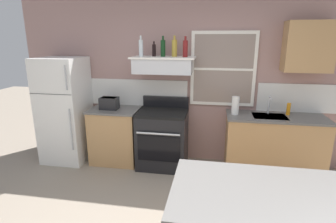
# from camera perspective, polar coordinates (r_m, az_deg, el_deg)

# --- Properties ---
(back_wall) EXTENTS (5.40, 0.11, 2.70)m
(back_wall) POSITION_cam_1_polar(r_m,az_deg,el_deg) (4.37, 3.36, 6.70)
(back_wall) COLOR gray
(back_wall) RESTS_ON ground_plane
(refrigerator) EXTENTS (0.70, 0.72, 1.72)m
(refrigerator) POSITION_cam_1_polar(r_m,az_deg,el_deg) (4.73, -21.23, 0.27)
(refrigerator) COLOR white
(refrigerator) RESTS_ON ground_plane
(counter_left_of_stove) EXTENTS (0.79, 0.63, 0.91)m
(counter_left_of_stove) POSITION_cam_1_polar(r_m,az_deg,el_deg) (4.54, -11.05, -4.94)
(counter_left_of_stove) COLOR tan
(counter_left_of_stove) RESTS_ON ground_plane
(toaster) EXTENTS (0.30, 0.20, 0.19)m
(toaster) POSITION_cam_1_polar(r_m,az_deg,el_deg) (4.38, -12.48, 1.79)
(toaster) COLOR black
(toaster) RESTS_ON counter_left_of_stove
(stove_range) EXTENTS (0.76, 0.69, 1.09)m
(stove_range) POSITION_cam_1_polar(r_m,az_deg,el_deg) (4.29, -1.13, -5.74)
(stove_range) COLOR black
(stove_range) RESTS_ON ground_plane
(range_hood_shelf) EXTENTS (0.96, 0.52, 0.24)m
(range_hood_shelf) POSITION_cam_1_polar(r_m,az_deg,el_deg) (4.11, -0.96, 9.99)
(range_hood_shelf) COLOR silver
(bottle_clear_tall) EXTENTS (0.06, 0.06, 0.31)m
(bottle_clear_tall) POSITION_cam_1_polar(r_m,az_deg,el_deg) (4.13, -5.82, 13.42)
(bottle_clear_tall) COLOR silver
(bottle_clear_tall) RESTS_ON range_hood_shelf
(bottle_balsamic_dark) EXTENTS (0.06, 0.06, 0.22)m
(bottle_balsamic_dark) POSITION_cam_1_polar(r_m,az_deg,el_deg) (4.17, -3.01, 13.01)
(bottle_balsamic_dark) COLOR black
(bottle_balsamic_dark) RESTS_ON range_hood_shelf
(bottle_dark_green_wine) EXTENTS (0.07, 0.07, 0.30)m
(bottle_dark_green_wine) POSITION_cam_1_polar(r_m,az_deg,el_deg) (4.11, -1.08, 13.46)
(bottle_dark_green_wine) COLOR #143819
(bottle_dark_green_wine) RESTS_ON range_hood_shelf
(bottle_champagne_gold_foil) EXTENTS (0.08, 0.08, 0.31)m
(bottle_champagne_gold_foil) POSITION_cam_1_polar(r_m,az_deg,el_deg) (4.12, 1.39, 13.49)
(bottle_champagne_gold_foil) COLOR #B29333
(bottle_champagne_gold_foil) RESTS_ON range_hood_shelf
(bottle_red_label_wine) EXTENTS (0.07, 0.07, 0.30)m
(bottle_red_label_wine) POSITION_cam_1_polar(r_m,az_deg,el_deg) (4.03, 3.72, 13.36)
(bottle_red_label_wine) COLOR maroon
(bottle_red_label_wine) RESTS_ON range_hood_shelf
(counter_right_with_sink) EXTENTS (1.43, 0.63, 0.91)m
(counter_right_with_sink) POSITION_cam_1_polar(r_m,az_deg,el_deg) (4.36, 21.63, -6.63)
(counter_right_with_sink) COLOR tan
(counter_right_with_sink) RESTS_ON ground_plane
(sink_faucet) EXTENTS (0.03, 0.17, 0.28)m
(sink_faucet) POSITION_cam_1_polar(r_m,az_deg,el_deg) (4.25, 20.89, 1.77)
(sink_faucet) COLOR silver
(sink_faucet) RESTS_ON counter_right_with_sink
(paper_towel_roll) EXTENTS (0.11, 0.11, 0.27)m
(paper_towel_roll) POSITION_cam_1_polar(r_m,az_deg,el_deg) (4.10, 14.24, 1.26)
(paper_towel_roll) COLOR white
(paper_towel_roll) RESTS_ON counter_right_with_sink
(dish_soap_bottle) EXTENTS (0.06, 0.06, 0.18)m
(dish_soap_bottle) POSITION_cam_1_polar(r_m,az_deg,el_deg) (4.34, 24.41, 0.50)
(dish_soap_bottle) COLOR orange
(dish_soap_bottle) RESTS_ON counter_right_with_sink
(upper_cabinet_right) EXTENTS (0.64, 0.32, 0.70)m
(upper_cabinet_right) POSITION_cam_1_polar(r_m,az_deg,el_deg) (4.30, 27.86, 12.18)
(upper_cabinet_right) COLOR tan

